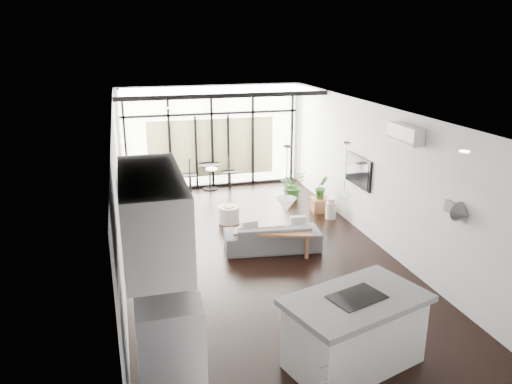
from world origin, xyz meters
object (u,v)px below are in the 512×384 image
fridge (171,368)px  tv (358,171)px  console_bench (273,243)px  pouf (229,215)px  sofa (272,232)px  milk_can (331,208)px  island (354,331)px

fridge → tv: (4.52, 4.95, 0.47)m
console_bench → pouf: (-0.47, 1.90, -0.05)m
sofa → pouf: bearing=-65.7°
tv → milk_can: bearing=112.8°
milk_can → pouf: bearing=171.2°
island → fridge: (-2.37, -0.58, 0.34)m
island → sofa: bearing=71.9°
console_bench → milk_can: (1.87, 1.54, 0.00)m
island → sofa: 3.76m
fridge → pouf: 6.32m
console_bench → tv: tv is taller
fridge → console_bench: bearing=60.0°
island → fridge: bearing=176.5°
fridge → milk_can: 7.07m
console_bench → fridge: bearing=-100.7°
sofa → tv: 2.38m
fridge → tv: 6.72m
sofa → console_bench: (-0.05, -0.25, -0.13)m
sofa → console_bench: size_ratio=1.25×
sofa → milk_can: bearing=-137.7°
sofa → pouf: 1.74m
milk_can → tv: tv is taller
console_bench → pouf: console_bench is taller
console_bench → milk_can: size_ratio=3.10×
island → sofa: size_ratio=0.95×
fridge → pouf: fridge is taller
sofa → console_bench: bearing=85.1°
island → pouf: size_ratio=3.77×
fridge → sofa: 4.99m
fridge → sofa: bearing=60.9°
sofa → tv: bearing=-157.0°
tv → sofa: bearing=-163.8°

